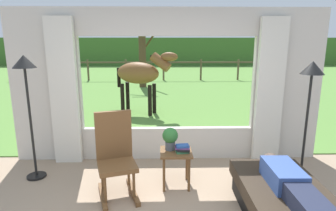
# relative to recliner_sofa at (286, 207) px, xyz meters

# --- Properties ---
(back_wall_with_window) EXTENTS (5.20, 0.12, 2.55)m
(back_wall_with_window) POSITION_rel_recliner_sofa_xyz_m (-1.28, 1.92, 1.03)
(back_wall_with_window) COLOR beige
(back_wall_with_window) RESTS_ON ground_plane
(curtain_panel_left) EXTENTS (0.44, 0.10, 2.40)m
(curtain_panel_left) POSITION_rel_recliner_sofa_xyz_m (-2.97, 1.78, 0.98)
(curtain_panel_left) COLOR silver
(curtain_panel_left) RESTS_ON ground_plane
(curtain_panel_right) EXTENTS (0.44, 0.10, 2.40)m
(curtain_panel_right) POSITION_rel_recliner_sofa_xyz_m (0.41, 1.78, 0.98)
(curtain_panel_right) COLOR silver
(curtain_panel_right) RESTS_ON ground_plane
(outdoor_pasture_lawn) EXTENTS (36.00, 21.68, 0.02)m
(outdoor_pasture_lawn) POSITION_rel_recliner_sofa_xyz_m (-1.28, 12.82, -0.21)
(outdoor_pasture_lawn) COLOR #568438
(outdoor_pasture_lawn) RESTS_ON ground_plane
(distant_hill_ridge) EXTENTS (36.00, 2.00, 2.40)m
(distant_hill_ridge) POSITION_rel_recliner_sofa_xyz_m (-1.28, 22.66, 0.98)
(distant_hill_ridge) COLOR #3F662A
(distant_hill_ridge) RESTS_ON ground_plane
(recliner_sofa) EXTENTS (0.93, 1.72, 0.42)m
(recliner_sofa) POSITION_rel_recliner_sofa_xyz_m (0.00, 0.00, 0.00)
(recliner_sofa) COLOR black
(recliner_sofa) RESTS_ON ground_plane
(reclining_person) EXTENTS (0.35, 1.43, 0.22)m
(reclining_person) POSITION_rel_recliner_sofa_xyz_m (0.00, -0.05, 0.30)
(reclining_person) COLOR #334C8C
(reclining_person) RESTS_ON recliner_sofa
(rocking_chair) EXTENTS (0.64, 0.79, 1.12)m
(rocking_chair) POSITION_rel_recliner_sofa_xyz_m (-1.99, 0.73, 0.33)
(rocking_chair) COLOR brown
(rocking_chair) RESTS_ON ground_plane
(side_table) EXTENTS (0.44, 0.44, 0.52)m
(side_table) POSITION_rel_recliner_sofa_xyz_m (-1.18, 0.91, 0.21)
(side_table) COLOR brown
(side_table) RESTS_ON ground_plane
(potted_plant) EXTENTS (0.22, 0.22, 0.32)m
(potted_plant) POSITION_rel_recliner_sofa_xyz_m (-1.26, 0.97, 0.48)
(potted_plant) COLOR #4C5156
(potted_plant) RESTS_ON side_table
(book_stack) EXTENTS (0.21, 0.14, 0.11)m
(book_stack) POSITION_rel_recliner_sofa_xyz_m (-1.09, 0.85, 0.36)
(book_stack) COLOR #337247
(book_stack) RESTS_ON side_table
(floor_lamp_left) EXTENTS (0.32, 0.32, 1.83)m
(floor_lamp_left) POSITION_rel_recliner_sofa_xyz_m (-3.29, 1.21, 1.26)
(floor_lamp_left) COLOR black
(floor_lamp_left) RESTS_ON ground_plane
(floor_lamp_right) EXTENTS (0.32, 0.32, 1.75)m
(floor_lamp_right) POSITION_rel_recliner_sofa_xyz_m (0.69, 1.05, 1.20)
(floor_lamp_right) COLOR black
(floor_lamp_right) RESTS_ON ground_plane
(horse) EXTENTS (1.80, 0.97, 1.73)m
(horse) POSITION_rel_recliner_sofa_xyz_m (-1.96, 5.02, 0.94)
(horse) COLOR brown
(horse) RESTS_ON outdoor_pasture_lawn
(pasture_tree) EXTENTS (1.52, 1.53, 3.18)m
(pasture_tree) POSITION_rel_recliner_sofa_xyz_m (-2.23, 9.91, 1.42)
(pasture_tree) COLOR #4C3823
(pasture_tree) RESTS_ON outdoor_pasture_lawn
(pasture_fence_line) EXTENTS (16.10, 0.10, 1.10)m
(pasture_fence_line) POSITION_rel_recliner_sofa_xyz_m (-1.28, 12.19, 0.53)
(pasture_fence_line) COLOR brown
(pasture_fence_line) RESTS_ON outdoor_pasture_lawn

